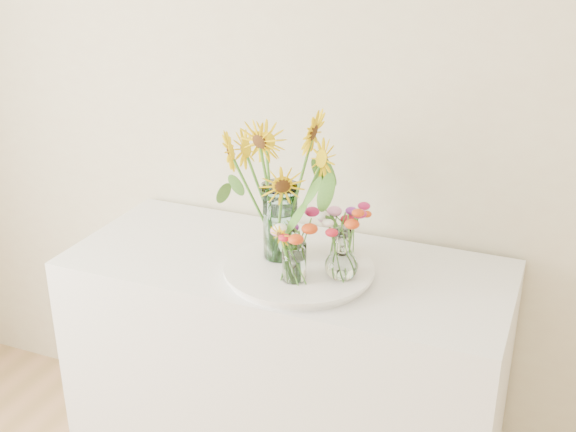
# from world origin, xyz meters

# --- Properties ---
(counter) EXTENTS (1.40, 0.60, 0.90)m
(counter) POSITION_xyz_m (-0.18, 1.93, 0.45)
(counter) COLOR white
(counter) RESTS_ON ground_plane
(tray) EXTENTS (0.43, 0.43, 0.02)m
(tray) POSITION_xyz_m (-0.11, 1.86, 0.91)
(tray) COLOR white
(tray) RESTS_ON counter
(mason_jar) EXTENTS (0.13, 0.13, 0.25)m
(mason_jar) POSITION_xyz_m (-0.19, 1.90, 1.05)
(mason_jar) COLOR #ADE1DC
(mason_jar) RESTS_ON tray
(sunflower_bouquet) EXTENTS (0.68, 0.68, 0.49)m
(sunflower_bouquet) POSITION_xyz_m (-0.19, 1.90, 1.17)
(sunflower_bouquet) COLOR #E1B804
(sunflower_bouquet) RESTS_ON tray
(small_vase_a) EXTENTS (0.09, 0.09, 0.12)m
(small_vase_a) POSITION_xyz_m (-0.09, 1.78, 0.99)
(small_vase_a) COLOR white
(small_vase_a) RESTS_ON tray
(wildflower_posy_a) EXTENTS (0.20, 0.20, 0.21)m
(wildflower_posy_a) POSITION_xyz_m (-0.09, 1.78, 1.03)
(wildflower_posy_a) COLOR #C73C11
(wildflower_posy_a) RESTS_ON tray
(small_vase_b) EXTENTS (0.13, 0.13, 0.14)m
(small_vase_b) POSITION_xyz_m (0.03, 1.85, 1.00)
(small_vase_b) COLOR white
(small_vase_b) RESTS_ON tray
(wildflower_posy_b) EXTENTS (0.21, 0.21, 0.23)m
(wildflower_posy_b) POSITION_xyz_m (0.03, 1.85, 1.04)
(wildflower_posy_b) COLOR #C73C11
(wildflower_posy_b) RESTS_ON tray
(small_vase_c) EXTENTS (0.06, 0.06, 0.10)m
(small_vase_c) POSITION_xyz_m (-0.01, 1.97, 0.98)
(small_vase_c) COLOR white
(small_vase_c) RESTS_ON tray
(wildflower_posy_c) EXTENTS (0.21, 0.21, 0.19)m
(wildflower_posy_c) POSITION_xyz_m (-0.01, 1.97, 1.02)
(wildflower_posy_c) COLOR #C73C11
(wildflower_posy_c) RESTS_ON tray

